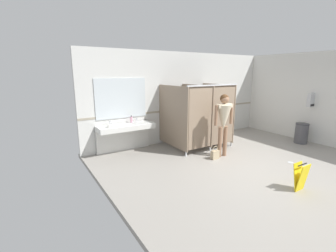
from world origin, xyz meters
name	(u,v)px	position (x,y,z in m)	size (l,w,h in m)	color
ground_plane	(260,169)	(0.00, 0.00, -0.05)	(7.20, 6.76, 0.10)	gray
wall_back	(186,97)	(0.00, 3.14, 1.47)	(7.20, 0.12, 2.94)	silver
wall_side_right	(335,100)	(3.36, 0.00, 1.47)	(0.12, 6.76, 2.94)	silver
wall_back_tile_band	(187,109)	(0.00, 3.07, 1.05)	(7.20, 0.01, 0.06)	#9E937F
vanity_counter	(125,131)	(-2.35, 2.86, 0.61)	(1.63, 0.57, 0.94)	silver
mirror_panel	(121,98)	(-2.35, 3.07, 1.55)	(1.53, 0.02, 1.14)	silver
bathroom_stalls	(200,114)	(-0.19, 2.11, 1.02)	(1.83, 1.52, 1.96)	#84705B
paper_towel_dispenser_upper	(312,100)	(3.23, 0.62, 1.41)	(0.36, 0.13, 0.45)	#B7BABF
trash_bin	(301,133)	(2.88, 0.62, 0.33)	(0.41, 0.41, 0.66)	#47474C
person_standing	(224,117)	(-0.22, 1.08, 1.10)	(0.60, 0.44, 1.72)	#8C664C
handbag	(215,154)	(-0.54, 1.02, 0.13)	(0.23, 0.11, 0.36)	tan
soap_dispenser	(131,120)	(-2.11, 2.94, 0.92)	(0.07, 0.07, 0.21)	#D899B2
paper_cup	(109,126)	(-2.90, 2.64, 0.88)	(0.07, 0.07, 0.10)	white
wet_floor_sign	(301,177)	(-0.33, -1.16, 0.29)	(0.28, 0.19, 0.56)	yellow
floor_drain_cover	(291,162)	(0.95, -0.22, 0.00)	(0.14, 0.14, 0.01)	#B7BABF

